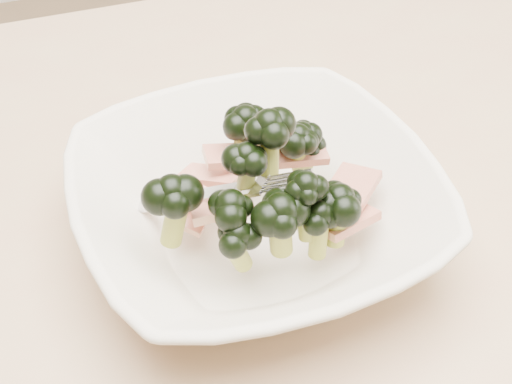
# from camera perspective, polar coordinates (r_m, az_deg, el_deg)

# --- Properties ---
(dining_table) EXTENTS (1.20, 0.80, 0.75)m
(dining_table) POSITION_cam_1_polar(r_m,az_deg,el_deg) (0.67, 0.66, -7.57)
(dining_table) COLOR tan
(dining_table) RESTS_ON ground
(broccoli_dish) EXTENTS (0.29, 0.29, 0.13)m
(broccoli_dish) POSITION_cam_1_polar(r_m,az_deg,el_deg) (0.55, 0.08, -0.91)
(broccoli_dish) COLOR beige
(broccoli_dish) RESTS_ON dining_table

